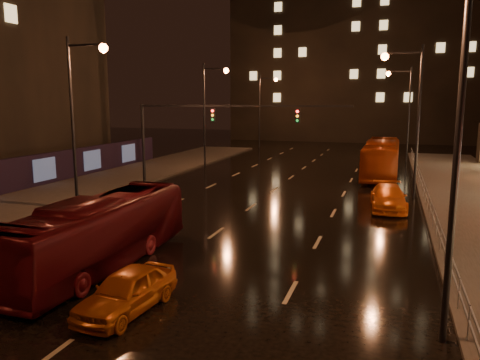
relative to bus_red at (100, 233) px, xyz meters
The scene contains 10 objects.
ground 16.17m from the bus_red, 80.88° to the left, with size 140.00×140.00×0.00m, color black.
sidewalk_left 15.51m from the bus_red, 135.11° to the left, with size 7.00×70.00×0.15m, color #38332D.
building_distant 70.21m from the bus_red, 84.49° to the left, with size 44.00×16.00×36.00m, color black.
traffic_signal 16.44m from the bus_red, 98.96° to the left, with size 15.31×0.32×6.20m.
streetlight_right 12.71m from the bus_red, 10.34° to the right, with size 2.64×0.50×10.00m.
railing_right 18.88m from the bus_red, 47.47° to the left, with size 0.05×56.00×1.00m.
bus_red is the anchor object (origin of this frame).
bus_curb 28.00m from the bus_red, 69.49° to the left, with size 2.69×11.52×3.21m, color #9D350F.
taxi_near 4.41m from the bus_red, 45.38° to the right, with size 1.57×3.90×1.33m, color #C25812.
taxi_far 17.51m from the bus_red, 52.90° to the left, with size 1.99×4.90×1.42m, color orange.
Camera 1 is at (8.02, -10.85, 6.42)m, focal length 35.00 mm.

